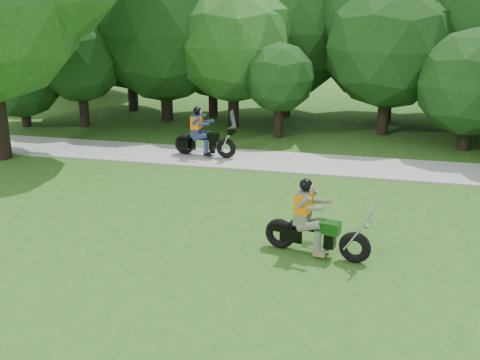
# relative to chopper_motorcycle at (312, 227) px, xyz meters

# --- Properties ---
(ground) EXTENTS (100.00, 100.00, 0.00)m
(ground) POSITION_rel_chopper_motorcycle_xyz_m (-0.43, -1.43, -0.63)
(ground) COLOR #265819
(ground) RESTS_ON ground
(walkway) EXTENTS (60.00, 2.20, 0.06)m
(walkway) POSITION_rel_chopper_motorcycle_xyz_m (-0.43, 6.57, -0.60)
(walkway) COLOR #A1A19C
(walkway) RESTS_ON ground
(tree_line) EXTENTS (39.67, 12.84, 7.66)m
(tree_line) POSITION_rel_chopper_motorcycle_xyz_m (1.71, 12.95, 2.94)
(tree_line) COLOR black
(tree_line) RESTS_ON ground
(chopper_motorcycle) EXTENTS (2.38, 0.92, 1.72)m
(chopper_motorcycle) POSITION_rel_chopper_motorcycle_xyz_m (0.00, 0.00, 0.00)
(chopper_motorcycle) COLOR black
(chopper_motorcycle) RESTS_ON ground
(touring_motorcycle) EXTENTS (2.19, 0.77, 1.67)m
(touring_motorcycle) POSITION_rel_chopper_motorcycle_xyz_m (-4.40, 6.59, 0.03)
(touring_motorcycle) COLOR black
(touring_motorcycle) RESTS_ON walkway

